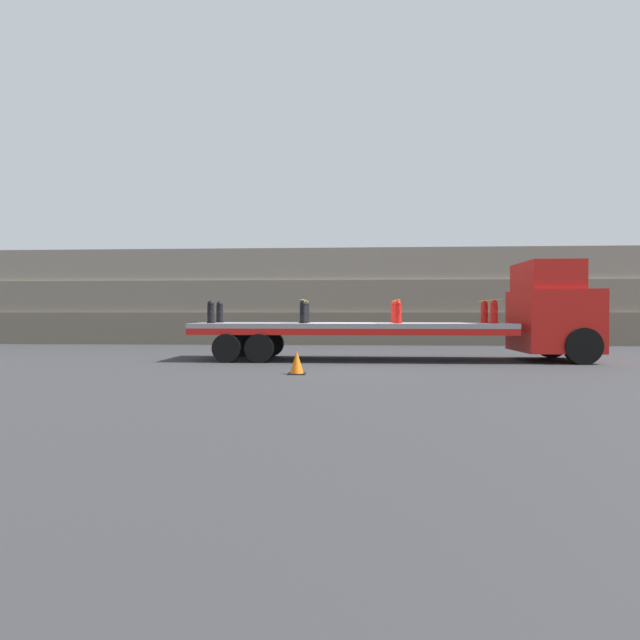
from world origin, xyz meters
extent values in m
plane|color=#2D2D30|center=(0.00, 0.00, 0.00)|extent=(120.00, 120.00, 0.00)
cube|color=#706656|center=(0.00, 8.95, 0.78)|extent=(60.00, 3.00, 1.57)
cube|color=gray|center=(0.00, 9.10, 2.35)|extent=(60.00, 3.00, 1.57)
cube|color=gray|center=(0.00, 9.25, 3.92)|extent=(60.00, 3.00, 1.57)
cube|color=red|center=(6.51, 0.00, 1.28)|extent=(2.25, 2.46, 1.96)
cube|color=red|center=(6.29, 0.00, 2.71)|extent=(1.58, 2.26, 0.90)
cube|color=black|center=(7.13, 0.00, 1.67)|extent=(0.90, 2.16, 1.10)
cylinder|color=black|center=(6.91, -1.17, 0.55)|extent=(1.10, 0.28, 1.10)
cylinder|color=black|center=(6.91, 1.17, 0.55)|extent=(1.10, 0.28, 1.10)
cube|color=gray|center=(0.00, 0.00, 1.13)|extent=(10.17, 2.50, 0.15)
cube|color=red|center=(0.00, -1.21, 0.96)|extent=(10.17, 0.08, 0.20)
cube|color=red|center=(0.00, 1.21, 0.96)|extent=(10.17, 0.08, 0.20)
cylinder|color=black|center=(-2.80, -1.15, 0.45)|extent=(0.89, 0.30, 0.89)
cylinder|color=black|center=(-2.80, 1.15, 0.45)|extent=(0.89, 0.30, 0.89)
cylinder|color=black|center=(-3.81, -1.15, 0.45)|extent=(0.89, 0.30, 0.89)
cylinder|color=black|center=(-3.81, 1.15, 0.45)|extent=(0.89, 0.30, 0.89)
cylinder|color=black|center=(-4.48, -0.55, 1.22)|extent=(0.29, 0.29, 0.03)
cylinder|color=black|center=(-4.48, -0.55, 1.50)|extent=(0.23, 0.23, 0.58)
sphere|color=black|center=(-4.48, -0.55, 1.84)|extent=(0.22, 0.22, 0.22)
cylinder|color=black|center=(-4.48, -0.72, 1.57)|extent=(0.10, 0.11, 0.10)
cylinder|color=black|center=(-4.48, -0.38, 1.57)|extent=(0.10, 0.11, 0.10)
cylinder|color=black|center=(-4.48, 0.55, 1.22)|extent=(0.29, 0.29, 0.03)
cylinder|color=black|center=(-4.48, 0.55, 1.50)|extent=(0.23, 0.23, 0.58)
sphere|color=black|center=(-4.48, 0.55, 1.84)|extent=(0.22, 0.22, 0.22)
cylinder|color=black|center=(-4.48, 0.38, 1.57)|extent=(0.10, 0.11, 0.10)
cylinder|color=black|center=(-4.48, 0.72, 1.57)|extent=(0.10, 0.11, 0.10)
cylinder|color=black|center=(-1.49, -0.55, 1.22)|extent=(0.29, 0.29, 0.03)
cylinder|color=black|center=(-1.49, -0.55, 1.50)|extent=(0.23, 0.23, 0.58)
sphere|color=black|center=(-1.49, -0.55, 1.84)|extent=(0.22, 0.22, 0.22)
cylinder|color=black|center=(-1.49, -0.72, 1.57)|extent=(0.10, 0.11, 0.10)
cylinder|color=black|center=(-1.49, -0.38, 1.57)|extent=(0.10, 0.11, 0.10)
cylinder|color=black|center=(-1.49, 0.55, 1.22)|extent=(0.29, 0.29, 0.03)
cylinder|color=black|center=(-1.49, 0.55, 1.50)|extent=(0.23, 0.23, 0.58)
sphere|color=black|center=(-1.49, 0.55, 1.84)|extent=(0.22, 0.22, 0.22)
cylinder|color=black|center=(-1.49, 0.38, 1.57)|extent=(0.10, 0.11, 0.10)
cylinder|color=black|center=(-1.49, 0.72, 1.57)|extent=(0.10, 0.11, 0.10)
cylinder|color=red|center=(1.49, -0.55, 1.22)|extent=(0.29, 0.29, 0.03)
cylinder|color=red|center=(1.49, -0.55, 1.50)|extent=(0.23, 0.23, 0.58)
sphere|color=red|center=(1.49, -0.55, 1.84)|extent=(0.22, 0.22, 0.22)
cylinder|color=red|center=(1.49, -0.72, 1.57)|extent=(0.10, 0.11, 0.10)
cylinder|color=red|center=(1.49, -0.38, 1.57)|extent=(0.10, 0.11, 0.10)
cylinder|color=red|center=(1.49, 0.55, 1.22)|extent=(0.29, 0.29, 0.03)
cylinder|color=red|center=(1.49, 0.55, 1.50)|extent=(0.23, 0.23, 0.58)
sphere|color=red|center=(1.49, 0.55, 1.84)|extent=(0.22, 0.22, 0.22)
cylinder|color=red|center=(1.49, 0.38, 1.57)|extent=(0.10, 0.11, 0.10)
cylinder|color=red|center=(1.49, 0.72, 1.57)|extent=(0.10, 0.11, 0.10)
cylinder|color=red|center=(4.48, -0.55, 1.22)|extent=(0.29, 0.29, 0.03)
cylinder|color=red|center=(4.48, -0.55, 1.50)|extent=(0.23, 0.23, 0.58)
sphere|color=red|center=(4.48, -0.55, 1.84)|extent=(0.22, 0.22, 0.22)
cylinder|color=red|center=(4.48, -0.72, 1.57)|extent=(0.10, 0.11, 0.10)
cylinder|color=red|center=(4.48, -0.38, 1.57)|extent=(0.10, 0.11, 0.10)
cylinder|color=red|center=(4.48, 0.55, 1.22)|extent=(0.29, 0.29, 0.03)
cylinder|color=red|center=(4.48, 0.55, 1.50)|extent=(0.23, 0.23, 0.58)
sphere|color=red|center=(4.48, 0.55, 1.84)|extent=(0.22, 0.22, 0.22)
cylinder|color=red|center=(4.48, 0.38, 1.57)|extent=(0.10, 0.11, 0.10)
cylinder|color=red|center=(4.48, 0.72, 1.57)|extent=(0.10, 0.11, 0.10)
cube|color=yellow|center=(-1.49, 0.00, 1.95)|extent=(0.05, 2.70, 0.01)
cube|color=yellow|center=(1.49, 0.00, 1.95)|extent=(0.05, 2.70, 0.01)
cube|color=yellow|center=(4.48, 0.00, 1.95)|extent=(0.05, 2.70, 0.01)
cube|color=black|center=(-1.35, -3.96, 0.01)|extent=(0.44, 0.44, 0.03)
cone|color=orange|center=(-1.35, -3.96, 0.30)|extent=(0.34, 0.34, 0.56)
camera|label=1|loc=(-0.06, -16.39, 1.52)|focal=28.00mm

